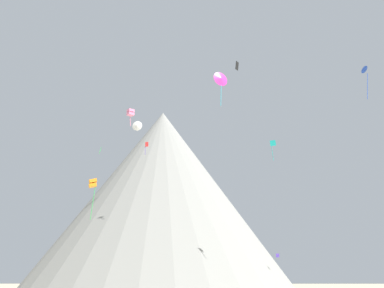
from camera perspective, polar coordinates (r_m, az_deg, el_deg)
rock_massif at (r=110.57m, az=-4.03°, el=-8.28°), size 89.87×89.87×48.26m
kite_teal_high at (r=79.31m, az=11.07°, el=-0.16°), size 1.12×0.23×3.99m
kite_pink_high at (r=61.23m, az=-8.46°, el=4.30°), size 1.23×1.23×2.51m
kite_magenta_high at (r=60.63m, az=4.00°, el=8.94°), size 2.25×1.50×5.34m
kite_blue_high at (r=68.95m, az=22.73°, el=9.25°), size 0.97×1.35×5.50m
kite_green_mid at (r=62.30m, az=-12.51°, el=-0.85°), size 0.50×0.91×0.92m
kite_red_high at (r=87.43m, az=-6.29°, el=-0.23°), size 0.74×0.33×2.87m
kite_orange_mid at (r=56.61m, az=-13.50°, el=-5.36°), size 1.28×1.23×5.42m
kite_indigo_low at (r=92.79m, az=11.70°, el=-14.80°), size 0.72×0.14×0.79m
kite_white_high at (r=96.72m, az=-7.57°, el=2.52°), size 2.41×0.78×2.39m
kite_black_high at (r=69.14m, az=6.22°, el=10.66°), size 0.67×0.59×1.56m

